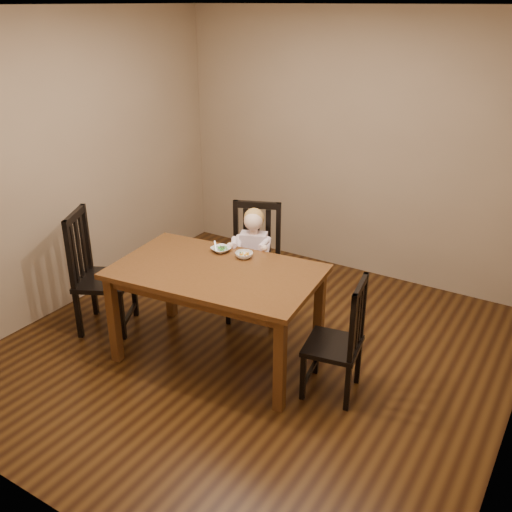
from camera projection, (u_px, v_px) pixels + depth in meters
The scene contains 9 objects.
room at pixel (253, 201), 4.28m from camera, with size 4.01×4.01×2.71m.
dining_table at pixel (216, 280), 4.50m from camera, with size 1.70×1.14×0.80m.
chair_child at pixel (254, 264), 5.25m from camera, with size 0.59×0.58×1.07m.
chair_left at pixel (97, 274), 5.02m from camera, with size 0.62×0.63×1.10m.
chair_right at pixel (340, 341), 4.17m from camera, with size 0.46×0.47×0.95m.
toddler at pixel (253, 252), 5.15m from camera, with size 0.32×0.40×0.54m, color white, non-canonical shape.
bowl_peas at pixel (221, 250), 4.77m from camera, with size 0.16×0.16×0.04m, color silver.
bowl_veg at pixel (244, 255), 4.66m from camera, with size 0.15×0.15×0.05m, color silver.
fork at pixel (215, 247), 4.76m from camera, with size 0.10×0.11×0.05m.
Camera 1 is at (2.17, -3.45, 2.73)m, focal length 40.00 mm.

